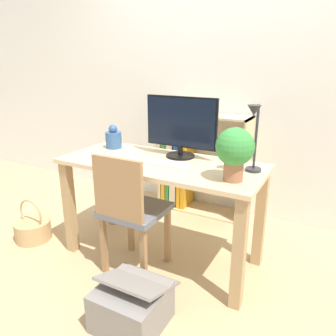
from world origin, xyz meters
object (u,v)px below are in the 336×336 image
at_px(bookshelf, 187,166).
at_px(storage_box, 132,305).
at_px(keyboard, 166,163).
at_px(potted_plant, 235,150).
at_px(monitor, 181,125).
at_px(chair, 130,209).
at_px(vase, 114,138).
at_px(desk_lamp, 254,132).
at_px(basket, 33,229).

height_order(bookshelf, storage_box, bookshelf).
bearing_deg(bookshelf, storage_box, -75.79).
bearing_deg(keyboard, potted_plant, -9.36).
distance_m(monitor, chair, 0.69).
distance_m(bookshelf, storage_box, 1.63).
relative_size(chair, bookshelf, 0.91).
xyz_separation_m(monitor, vase, (-0.58, -0.03, -0.16)).
xyz_separation_m(keyboard, potted_plant, (0.49, -0.08, 0.18)).
distance_m(monitor, potted_plant, 0.57).
height_order(desk_lamp, bookshelf, desk_lamp).
bearing_deg(bookshelf, monitor, -69.08).
distance_m(vase, chair, 0.69).
bearing_deg(vase, desk_lamp, -4.89).
bearing_deg(potted_plant, chair, -167.88).
distance_m(bookshelf, basket, 1.50).
relative_size(vase, desk_lamp, 0.44).
xyz_separation_m(potted_plant, bookshelf, (-0.76, 1.01, -0.50)).
distance_m(monitor, keyboard, 0.31).
relative_size(monitor, storage_box, 1.30).
relative_size(potted_plant, storage_box, 0.75).
relative_size(monitor, vase, 2.87).
bearing_deg(monitor, bookshelf, 110.92).
bearing_deg(bookshelf, keyboard, -73.93).
distance_m(vase, potted_plant, 1.11).
relative_size(potted_plant, chair, 0.36).
relative_size(chair, basket, 2.45).
distance_m(vase, storage_box, 1.29).
height_order(desk_lamp, potted_plant, desk_lamp).
height_order(keyboard, potted_plant, potted_plant).
bearing_deg(chair, vase, 139.91).
bearing_deg(basket, desk_lamp, 11.43).
bearing_deg(monitor, desk_lamp, -12.87).
distance_m(monitor, desk_lamp, 0.57).
xyz_separation_m(vase, desk_lamp, (1.13, -0.10, 0.18)).
distance_m(vase, basket, 1.02).
bearing_deg(chair, storage_box, -52.21).
bearing_deg(bookshelf, desk_lamp, -45.56).
bearing_deg(desk_lamp, basket, -168.57).
xyz_separation_m(vase, chair, (0.43, -0.41, -0.35)).
bearing_deg(potted_plant, bookshelf, 126.99).
relative_size(keyboard, bookshelf, 0.33).
height_order(monitor, bookshelf, monitor).
bearing_deg(vase, keyboard, -17.95).
relative_size(vase, storage_box, 0.45).
bearing_deg(vase, storage_box, -49.11).
bearing_deg(desk_lamp, chair, -156.29).
xyz_separation_m(vase, potted_plant, (1.07, -0.27, 0.11)).
distance_m(desk_lamp, storage_box, 1.22).
xyz_separation_m(potted_plant, storage_box, (-0.37, -0.54, -0.82)).
xyz_separation_m(keyboard, chair, (-0.15, -0.22, -0.28)).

